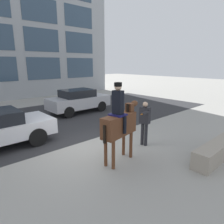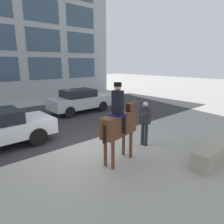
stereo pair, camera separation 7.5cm
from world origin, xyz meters
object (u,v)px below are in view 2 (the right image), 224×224
object	(u,v)px
pedestrian_bystander	(145,120)
planter_ledge	(218,151)
mounted_horse_lead	(119,122)
street_car_far_lane	(80,100)

from	to	relation	value
pedestrian_bystander	planter_ledge	size ratio (longest dim) A/B	0.64
mounted_horse_lead	street_car_far_lane	xyz separation A→B (m)	(2.81, 6.76, -0.54)
mounted_horse_lead	pedestrian_bystander	bearing A→B (deg)	0.07
street_car_far_lane	planter_ledge	bearing A→B (deg)	-91.24
planter_ledge	street_car_far_lane	bearing A→B (deg)	88.76
pedestrian_bystander	planter_ledge	bearing A→B (deg)	101.02
mounted_horse_lead	pedestrian_bystander	distance (m)	1.72
planter_ledge	mounted_horse_lead	bearing A→B (deg)	140.56
mounted_horse_lead	street_car_far_lane	world-z (taller)	mounted_horse_lead
mounted_horse_lead	planter_ledge	distance (m)	3.55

